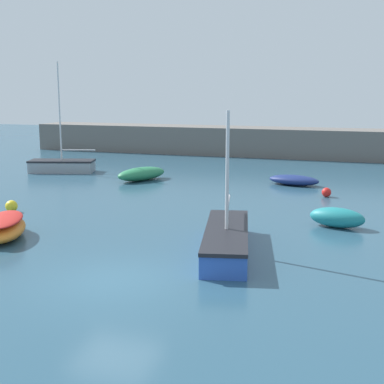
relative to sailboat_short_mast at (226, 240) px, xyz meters
name	(u,v)px	position (x,y,z in m)	size (l,w,h in m)	color
ground_plane	(114,284)	(-2.37, -3.75, -0.54)	(120.00, 120.00, 0.20)	#284C60
harbor_breakwater	(285,142)	(-2.37, 27.53, 0.74)	(45.05, 3.78, 2.36)	#66605B
sailboat_short_mast	(226,240)	(0.00, 0.00, 0.00)	(2.69, 5.92, 4.81)	#2D56B7
fishing_dinghy_green	(337,218)	(3.35, 4.69, -0.03)	(2.37, 1.39, 0.80)	teal
rowboat_with_red_cover	(5,227)	(-8.31, -0.93, -0.01)	(2.74, 3.49, 0.84)	orange
rowboat_white_midwater	(142,174)	(-8.77, 12.63, -0.03)	(2.81, 3.73, 0.81)	#287A4C
open_tender_yellow	(294,180)	(0.32, 13.96, -0.14)	(3.14, 1.78, 0.59)	navy
sailboat_tall_mast	(62,165)	(-15.22, 14.00, 0.02)	(4.58, 2.81, 7.28)	gray
mooring_buoy_yellow	(11,206)	(-10.84, 2.79, -0.17)	(0.54, 0.54, 0.54)	yellow
mooring_buoy_red	(326,192)	(2.43, 10.94, -0.19)	(0.49, 0.49, 0.49)	red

